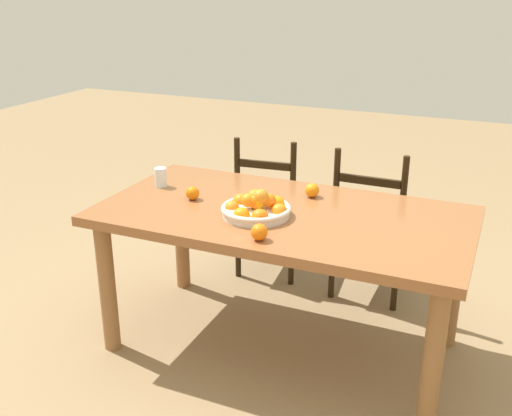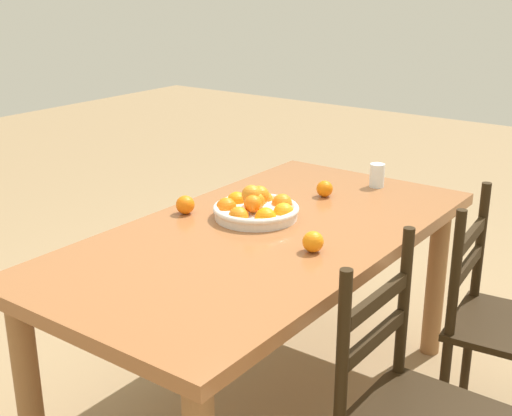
{
  "view_description": "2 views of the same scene",
  "coord_description": "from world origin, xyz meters",
  "px_view_note": "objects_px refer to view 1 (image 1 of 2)",
  "views": [
    {
      "loc": [
        0.96,
        -2.53,
        1.81
      ],
      "look_at": [
        -0.1,
        -0.11,
        0.8
      ],
      "focal_mm": 42.15,
      "sensor_mm": 36.0,
      "label": 1
    },
    {
      "loc": [
        1.89,
        1.36,
        1.65
      ],
      "look_at": [
        -0.1,
        -0.11,
        0.8
      ],
      "focal_mm": 47.74,
      "sensor_mm": 36.0,
      "label": 2
    }
  ],
  "objects_px": {
    "chair_near_window": "(372,227)",
    "orange_loose_0": "(312,190)",
    "dining_table": "(283,230)",
    "fruit_bowl": "(257,207)",
    "orange_loose_1": "(193,193)",
    "drinking_glass": "(161,177)",
    "orange_loose_2": "(259,232)",
    "chair_by_cabinet": "(271,208)"
  },
  "relations": [
    {
      "from": "dining_table",
      "to": "orange_loose_1",
      "type": "height_order",
      "value": "orange_loose_1"
    },
    {
      "from": "chair_near_window",
      "to": "fruit_bowl",
      "type": "bearing_deg",
      "value": 66.66
    },
    {
      "from": "chair_near_window",
      "to": "chair_by_cabinet",
      "type": "height_order",
      "value": "chair_near_window"
    },
    {
      "from": "fruit_bowl",
      "to": "drinking_glass",
      "type": "relative_size",
      "value": 3.2
    },
    {
      "from": "orange_loose_1",
      "to": "drinking_glass",
      "type": "relative_size",
      "value": 0.66
    },
    {
      "from": "orange_loose_0",
      "to": "orange_loose_2",
      "type": "xyz_separation_m",
      "value": [
        -0.03,
        -0.61,
        0.0
      ]
    },
    {
      "from": "orange_loose_1",
      "to": "drinking_glass",
      "type": "height_order",
      "value": "drinking_glass"
    },
    {
      "from": "orange_loose_1",
      "to": "drinking_glass",
      "type": "bearing_deg",
      "value": 156.42
    },
    {
      "from": "chair_by_cabinet",
      "to": "orange_loose_1",
      "type": "xyz_separation_m",
      "value": [
        -0.1,
        -0.81,
        0.35
      ]
    },
    {
      "from": "orange_loose_2",
      "to": "drinking_glass",
      "type": "relative_size",
      "value": 0.71
    },
    {
      "from": "orange_loose_0",
      "to": "fruit_bowl",
      "type": "bearing_deg",
      "value": -113.84
    },
    {
      "from": "dining_table",
      "to": "fruit_bowl",
      "type": "height_order",
      "value": "fruit_bowl"
    },
    {
      "from": "fruit_bowl",
      "to": "orange_loose_1",
      "type": "bearing_deg",
      "value": 169.0
    },
    {
      "from": "chair_near_window",
      "to": "fruit_bowl",
      "type": "relative_size",
      "value": 2.8
    },
    {
      "from": "fruit_bowl",
      "to": "orange_loose_2",
      "type": "distance_m",
      "value": 0.28
    },
    {
      "from": "orange_loose_2",
      "to": "drinking_glass",
      "type": "height_order",
      "value": "drinking_glass"
    },
    {
      "from": "drinking_glass",
      "to": "orange_loose_1",
      "type": "bearing_deg",
      "value": -23.58
    },
    {
      "from": "orange_loose_1",
      "to": "orange_loose_2",
      "type": "distance_m",
      "value": 0.61
    },
    {
      "from": "orange_loose_1",
      "to": "dining_table",
      "type": "bearing_deg",
      "value": 3.55
    },
    {
      "from": "drinking_glass",
      "to": "chair_by_cabinet",
      "type": "bearing_deg",
      "value": 62.53
    },
    {
      "from": "orange_loose_1",
      "to": "orange_loose_2",
      "type": "relative_size",
      "value": 0.94
    },
    {
      "from": "fruit_bowl",
      "to": "orange_loose_0",
      "type": "xyz_separation_m",
      "value": [
        0.16,
        0.35,
        -0.01
      ]
    },
    {
      "from": "dining_table",
      "to": "orange_loose_0",
      "type": "height_order",
      "value": "orange_loose_0"
    },
    {
      "from": "fruit_bowl",
      "to": "orange_loose_0",
      "type": "distance_m",
      "value": 0.39
    },
    {
      "from": "fruit_bowl",
      "to": "chair_near_window",
      "type": "bearing_deg",
      "value": 66.18
    },
    {
      "from": "orange_loose_0",
      "to": "orange_loose_1",
      "type": "xyz_separation_m",
      "value": [
        -0.54,
        -0.28,
        -0.0
      ]
    },
    {
      "from": "chair_near_window",
      "to": "fruit_bowl",
      "type": "xyz_separation_m",
      "value": [
        -0.38,
        -0.85,
        0.37
      ]
    },
    {
      "from": "fruit_bowl",
      "to": "drinking_glass",
      "type": "bearing_deg",
      "value": 163.76
    },
    {
      "from": "chair_by_cabinet",
      "to": "orange_loose_0",
      "type": "height_order",
      "value": "chair_by_cabinet"
    },
    {
      "from": "drinking_glass",
      "to": "fruit_bowl",
      "type": "bearing_deg",
      "value": -16.24
    },
    {
      "from": "orange_loose_1",
      "to": "chair_near_window",
      "type": "bearing_deg",
      "value": 45.46
    },
    {
      "from": "chair_by_cabinet",
      "to": "orange_loose_0",
      "type": "xyz_separation_m",
      "value": [
        0.44,
        -0.53,
        0.35
      ]
    },
    {
      "from": "chair_near_window",
      "to": "orange_loose_2",
      "type": "relative_size",
      "value": 12.64
    },
    {
      "from": "chair_near_window",
      "to": "orange_loose_0",
      "type": "relative_size",
      "value": 12.81
    },
    {
      "from": "fruit_bowl",
      "to": "orange_loose_2",
      "type": "relative_size",
      "value": 4.52
    },
    {
      "from": "chair_by_cabinet",
      "to": "orange_loose_2",
      "type": "xyz_separation_m",
      "value": [
        0.41,
        -1.13,
        0.35
      ]
    },
    {
      "from": "orange_loose_2",
      "to": "fruit_bowl",
      "type": "bearing_deg",
      "value": 115.9
    },
    {
      "from": "dining_table",
      "to": "chair_near_window",
      "type": "height_order",
      "value": "chair_near_window"
    },
    {
      "from": "dining_table",
      "to": "orange_loose_1",
      "type": "distance_m",
      "value": 0.5
    },
    {
      "from": "chair_near_window",
      "to": "drinking_glass",
      "type": "height_order",
      "value": "chair_near_window"
    },
    {
      "from": "chair_near_window",
      "to": "orange_loose_1",
      "type": "xyz_separation_m",
      "value": [
        -0.76,
        -0.78,
        0.36
      ]
    },
    {
      "from": "orange_loose_0",
      "to": "drinking_glass",
      "type": "xyz_separation_m",
      "value": [
        -0.8,
        -0.17,
        0.02
      ]
    }
  ]
}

